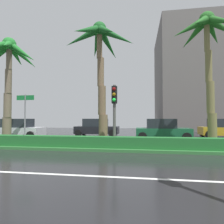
% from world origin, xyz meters
% --- Properties ---
extents(ground_plane, '(90.00, 42.00, 0.10)m').
position_xyz_m(ground_plane, '(0.00, 9.00, -0.05)').
color(ground_plane, black).
extents(median_strip, '(85.50, 4.00, 0.15)m').
position_xyz_m(median_strip, '(0.00, 8.00, 0.07)').
color(median_strip, '#2D6B33').
rests_on(median_strip, ground_plane).
extents(median_hedge, '(76.50, 0.70, 0.60)m').
position_xyz_m(median_hedge, '(0.00, 6.60, 0.45)').
color(median_hedge, '#1E6028').
rests_on(median_hedge, median_strip).
extents(palm_tree_centre_left, '(4.15, 4.30, 7.21)m').
position_xyz_m(palm_tree_centre_left, '(-3.31, 8.08, 5.71)').
color(palm_tree_centre_left, brown).
rests_on(palm_tree_centre_left, median_strip).
extents(palm_tree_centre, '(4.80, 4.57, 7.90)m').
position_xyz_m(palm_tree_centre, '(3.17, 8.20, 6.22)').
color(palm_tree_centre, brown).
rests_on(palm_tree_centre, median_strip).
extents(palm_tree_centre_right, '(4.19, 3.74, 8.20)m').
position_xyz_m(palm_tree_centre_right, '(9.85, 8.54, 6.54)').
color(palm_tree_centre_right, brown).
rests_on(palm_tree_centre_right, median_strip).
extents(traffic_signal_median_right, '(0.28, 0.43, 3.47)m').
position_xyz_m(traffic_signal_median_right, '(4.31, 6.74, 2.54)').
color(traffic_signal_median_right, '#4C4C47').
rests_on(traffic_signal_median_right, median_strip).
extents(street_name_sign, '(1.10, 0.08, 3.00)m').
position_xyz_m(street_name_sign, '(-0.97, 6.56, 2.08)').
color(street_name_sign, slate).
rests_on(street_name_sign, median_strip).
extents(car_in_traffic_leading, '(4.30, 2.02, 1.72)m').
position_xyz_m(car_in_traffic_leading, '(-5.01, 11.77, 0.83)').
color(car_in_traffic_leading, silver).
rests_on(car_in_traffic_leading, ground_plane).
extents(car_in_traffic_second, '(4.30, 2.02, 1.72)m').
position_xyz_m(car_in_traffic_second, '(1.41, 14.79, 0.83)').
color(car_in_traffic_second, black).
rests_on(car_in_traffic_second, ground_plane).
extents(car_in_traffic_third, '(4.30, 2.02, 1.72)m').
position_xyz_m(car_in_traffic_third, '(7.51, 12.18, 0.83)').
color(car_in_traffic_third, '#195133').
rests_on(car_in_traffic_third, ground_plane).
extents(building_far_right, '(20.00, 14.34, 16.69)m').
position_xyz_m(building_far_right, '(18.80, 29.88, 8.35)').
color(building_far_right, '#605B59').
rests_on(building_far_right, ground_plane).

